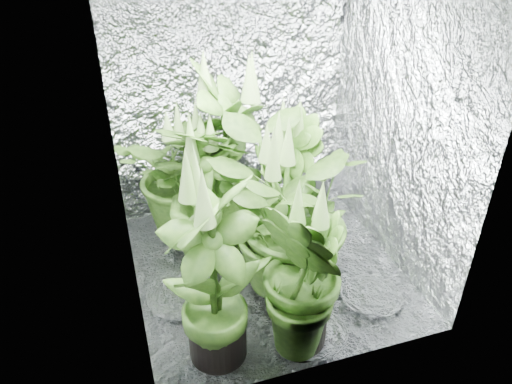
{
  "coord_description": "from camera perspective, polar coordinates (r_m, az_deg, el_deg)",
  "views": [
    {
      "loc": [
        -0.8,
        -2.3,
        2.09
      ],
      "look_at": [
        -0.07,
        0.0,
        0.58
      ],
      "focal_mm": 35.0,
      "sensor_mm": 36.0,
      "label": 1
    }
  ],
  "objects": [
    {
      "name": "circulation_fan",
      "position": [
        3.78,
        7.15,
        0.76
      ],
      "size": [
        0.16,
        0.27,
        0.32
      ],
      "rotation": [
        0.0,
        0.0,
        0.29
      ],
      "color": "black",
      "rests_on": "ground"
    },
    {
      "name": "plant_f",
      "position": [
        2.36,
        -4.83,
        -9.37
      ],
      "size": [
        0.79,
        0.79,
        1.15
      ],
      "rotation": [
        0.0,
        0.0,
        3.94
      ],
      "color": "black",
      "rests_on": "ground"
    },
    {
      "name": "walls",
      "position": [
        2.66,
        1.45,
        8.0
      ],
      "size": [
        1.62,
        1.62,
        2.0
      ],
      "color": "silver",
      "rests_on": "ground"
    },
    {
      "name": "plant_label",
      "position": [
        2.56,
        6.81,
        -12.54
      ],
      "size": [
        0.05,
        0.04,
        0.08
      ],
      "primitive_type": "cube",
      "rotation": [
        -0.21,
        0.0,
        0.39
      ],
      "color": "white",
      "rests_on": "plant_g"
    },
    {
      "name": "plant_a",
      "position": [
        3.33,
        -8.25,
        2.32
      ],
      "size": [
        1.02,
        1.02,
        0.96
      ],
      "rotation": [
        0.0,
        0.0,
        5.87
      ],
      "color": "black",
      "rests_on": "ground"
    },
    {
      "name": "plant_g",
      "position": [
        2.45,
        5.6,
        -9.84
      ],
      "size": [
        0.54,
        0.54,
        0.99
      ],
      "rotation": [
        0.0,
        0.0,
        4.63
      ],
      "color": "black",
      "rests_on": "ground"
    },
    {
      "name": "plant_d",
      "position": [
        3.04,
        -5.34,
        -0.41
      ],
      "size": [
        0.7,
        0.7,
        1.01
      ],
      "rotation": [
        0.0,
        0.0,
        2.59
      ],
      "color": "black",
      "rests_on": "ground"
    },
    {
      "name": "ground",
      "position": [
        3.21,
        1.21,
        -8.53
      ],
      "size": [
        1.6,
        1.6,
        0.0
      ],
      "primitive_type": "plane",
      "color": "silver",
      "rests_on": "ground"
    },
    {
      "name": "plant_b",
      "position": [
        3.19,
        -3.38,
        4.13
      ],
      "size": [
        0.84,
        0.84,
        1.28
      ],
      "rotation": [
        0.0,
        0.0,
        1.06
      ],
      "color": "black",
      "rests_on": "ground"
    },
    {
      "name": "plant_c",
      "position": [
        3.01,
        3.12,
        -0.27
      ],
      "size": [
        0.64,
        0.64,
        1.05
      ],
      "rotation": [
        0.0,
        0.0,
        1.31
      ],
      "color": "black",
      "rests_on": "ground"
    },
    {
      "name": "plant_e",
      "position": [
        2.75,
        3.71,
        -2.99
      ],
      "size": [
        1.09,
        1.09,
        1.07
      ],
      "rotation": [
        0.0,
        0.0,
        2.87
      ],
      "color": "black",
      "rests_on": "ground"
    }
  ]
}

